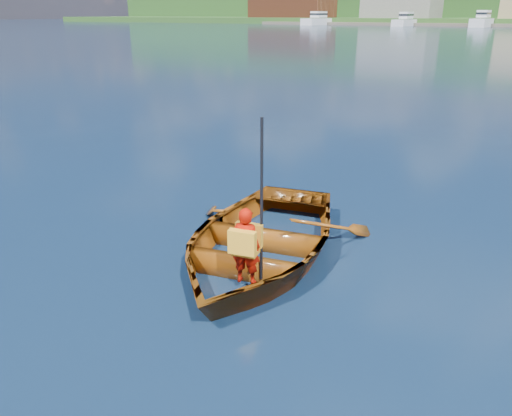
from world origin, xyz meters
name	(u,v)px	position (x,y,z in m)	size (l,w,h in m)	color
ground	(157,262)	(0.00, 0.00, 0.00)	(600.00, 600.00, 0.00)	#101C40
rowboat	(258,240)	(1.10, 0.92, 0.27)	(3.74, 4.58, 0.83)	brown
child_paddler	(246,244)	(1.46, 0.08, 0.63)	(0.41, 0.41, 2.06)	#B51003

